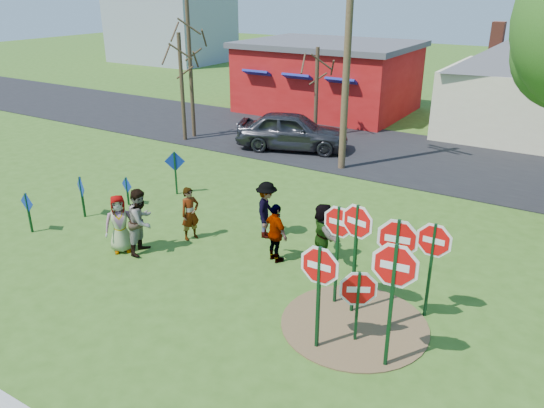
{
  "coord_description": "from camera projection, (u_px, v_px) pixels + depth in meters",
  "views": [
    {
      "loc": [
        8.04,
        -10.15,
        6.84
      ],
      "look_at": [
        1.25,
        0.86,
        1.48
      ],
      "focal_mm": 35.0,
      "sensor_mm": 36.0,
      "label": 1
    }
  ],
  "objects": [
    {
      "name": "ground",
      "position": [
        217.0,
        255.0,
        14.5
      ],
      "size": [
        120.0,
        120.0,
        0.0
      ],
      "primitive_type": "plane",
      "color": "#345919",
      "rests_on": "ground"
    },
    {
      "name": "road",
      "position": [
        374.0,
        151.0,
        23.53
      ],
      "size": [
        120.0,
        7.5,
        0.04
      ],
      "primitive_type": "cube",
      "color": "black",
      "rests_on": "ground"
    },
    {
      "name": "dirt_patch",
      "position": [
        354.0,
        324.0,
        11.52
      ],
      "size": [
        3.2,
        3.2,
        0.03
      ],
      "primitive_type": "cylinder",
      "color": "brown",
      "rests_on": "ground"
    },
    {
      "name": "red_building",
      "position": [
        328.0,
        76.0,
        30.56
      ],
      "size": [
        9.4,
        7.69,
        3.9
      ],
      "color": "#9F100F",
      "rests_on": "ground"
    },
    {
      "name": "cream_house",
      "position": [
        540.0,
        75.0,
        24.87
      ],
      "size": [
        9.4,
        9.4,
        6.5
      ],
      "color": "beige",
      "rests_on": "ground"
    },
    {
      "name": "distant_building",
      "position": [
        171.0,
        17.0,
        50.14
      ],
      "size": [
        10.0,
        8.0,
        8.0
      ],
      "primitive_type": "cube",
      "color": "#8C939E",
      "rests_on": "ground"
    },
    {
      "name": "stop_sign_a",
      "position": [
        319.0,
        275.0,
        10.18
      ],
      "size": [
        1.1,
        0.08,
        2.43
      ],
      "rotation": [
        0.0,
        0.0,
        0.02
      ],
      "color": "#0F381A",
      "rests_on": "ground"
    },
    {
      "name": "stop_sign_b",
      "position": [
        357.0,
        232.0,
        11.23
      ],
      "size": [
        1.02,
        0.22,
        2.75
      ],
      "rotation": [
        0.0,
        0.0,
        -0.19
      ],
      "color": "#0F381A",
      "rests_on": "ground"
    },
    {
      "name": "stop_sign_c",
      "position": [
        396.0,
        250.0,
        10.77
      ],
      "size": [
        1.15,
        0.2,
        2.68
      ],
      "rotation": [
        0.0,
        0.0,
        0.15
      ],
      "color": "#0F381A",
      "rests_on": "ground"
    },
    {
      "name": "stop_sign_d",
      "position": [
        433.0,
        248.0,
        11.21
      ],
      "size": [
        1.05,
        0.07,
        2.39
      ],
      "rotation": [
        0.0,
        0.0,
        -0.02
      ],
      "color": "#0F381A",
      "rests_on": "ground"
    },
    {
      "name": "stop_sign_e",
      "position": [
        358.0,
        293.0,
        10.59
      ],
      "size": [
        0.93,
        0.53,
        1.76
      ],
      "rotation": [
        0.0,
        0.0,
        0.51
      ],
      "color": "#0F381A",
      "rests_on": "ground"
    },
    {
      "name": "stop_sign_f",
      "position": [
        394.0,
        276.0,
        9.54
      ],
      "size": [
        1.18,
        0.13,
        2.79
      ],
      "rotation": [
        0.0,
        0.0,
        0.09
      ],
      "color": "#0F381A",
      "rests_on": "ground"
    },
    {
      "name": "stop_sign_g",
      "position": [
        338.0,
        233.0,
        11.66
      ],
      "size": [
        0.99,
        0.09,
        2.55
      ],
      "rotation": [
        0.0,
        0.0,
        -0.07
      ],
      "color": "#0F381A",
      "rests_on": "ground"
    },
    {
      "name": "blue_diamond_a",
      "position": [
        28.0,
        208.0,
        15.55
      ],
      "size": [
        0.61,
        0.06,
        1.26
      ],
      "rotation": [
        0.0,
        0.0,
        -0.06
      ],
      "color": "#0F381A",
      "rests_on": "ground"
    },
    {
      "name": "blue_diamond_b",
      "position": [
        82.0,
        192.0,
        16.58
      ],
      "size": [
        0.65,
        0.3,
        1.36
      ],
      "rotation": [
        0.0,
        0.0,
        -0.41
      ],
      "color": "#0F381A",
      "rests_on": "ground"
    },
    {
      "name": "blue_diamond_c",
      "position": [
        127.0,
        188.0,
        17.6
      ],
      "size": [
        0.55,
        0.13,
        0.98
      ],
      "rotation": [
        0.0,
        0.0,
        -0.21
      ],
      "color": "#0F381A",
      "rests_on": "ground"
    },
    {
      "name": "blue_diamond_d",
      "position": [
        175.0,
        168.0,
        18.38
      ],
      "size": [
        0.62,
        0.39,
        1.56
      ],
      "rotation": [
        0.0,
        0.0,
        0.55
      ],
      "color": "#0F381A",
      "rests_on": "ground"
    },
    {
      "name": "person_a",
      "position": [
        120.0,
        224.0,
        14.42
      ],
      "size": [
        0.92,
        0.95,
        1.65
      ],
      "primitive_type": "imported",
      "rotation": [
        0.0,
        0.0,
        0.85
      ],
      "color": "#3D4381",
      "rests_on": "ground"
    },
    {
      "name": "person_b",
      "position": [
        190.0,
        214.0,
        15.16
      ],
      "size": [
        0.55,
        0.67,
        1.57
      ],
      "primitive_type": "imported",
      "rotation": [
        0.0,
        0.0,
        1.22
      ],
      "color": "#2E7761",
      "rests_on": "ground"
    },
    {
      "name": "person_c",
      "position": [
        141.0,
        221.0,
        14.34
      ],
      "size": [
        0.91,
        1.05,
        1.85
      ],
      "primitive_type": "imported",
      "rotation": [
        0.0,
        0.0,
        1.83
      ],
      "color": "brown",
      "rests_on": "ground"
    },
    {
      "name": "person_d",
      "position": [
        267.0,
        210.0,
        15.25
      ],
      "size": [
        0.97,
        1.24,
        1.69
      ],
      "primitive_type": "imported",
      "rotation": [
        0.0,
        0.0,
        1.92
      ],
      "color": "#303036",
      "rests_on": "ground"
    },
    {
      "name": "person_e",
      "position": [
        276.0,
        233.0,
        13.89
      ],
      "size": [
        1.03,
        0.77,
        1.63
      ],
      "primitive_type": "imported",
      "rotation": [
        0.0,
        0.0,
        2.7
      ],
      "color": "#422650",
      "rests_on": "ground"
    },
    {
      "name": "person_f",
      "position": [
        323.0,
        232.0,
        13.94
      ],
      "size": [
        1.4,
        1.41,
        1.63
      ],
      "primitive_type": "imported",
      "rotation": [
        0.0,
        0.0,
        2.35
      ],
      "color": "#22512E",
      "rests_on": "ground"
    },
    {
      "name": "suv",
      "position": [
        292.0,
        131.0,
        23.43
      ],
      "size": [
        5.26,
        3.41,
        1.67
      ],
      "primitive_type": "imported",
      "rotation": [
        0.0,
        0.0,
        1.89
      ],
      "color": "#2E2E33",
      "rests_on": "road"
    },
    {
      "name": "utility_pole",
      "position": [
        348.0,
        49.0,
        19.55
      ],
      "size": [
        2.11,
        0.71,
        8.83
      ],
      "rotation": [
        0.0,
        0.0,
        -0.28
      ],
      "color": "#4C3823",
      "rests_on": "ground"
    },
    {
      "name": "bare_tree_west",
      "position": [
        181.0,
        72.0,
        24.0
      ],
      "size": [
        1.8,
        1.8,
        4.91
      ],
      "color": "#382819",
      "rests_on": "ground"
    },
    {
      "name": "bare_tree_east",
      "position": [
        317.0,
        80.0,
        24.62
      ],
      "size": [
        1.8,
        1.8,
        4.24
      ],
      "color": "#382819",
      "rests_on": "ground"
    },
    {
      "name": "bare_tree_mid",
      "position": [
        190.0,
        51.0,
        24.24
      ],
      "size": [
        1.8,
        1.8,
        6.24
      ],
      "color": "#382819",
      "rests_on": "ground"
    }
  ]
}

